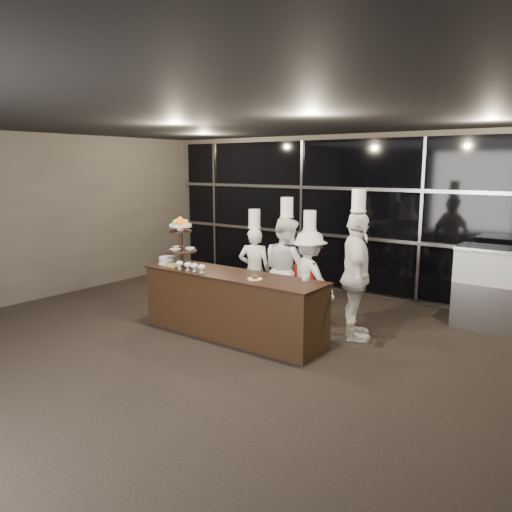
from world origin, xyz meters
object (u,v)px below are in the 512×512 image
Objects in this scene: buffet_counter at (232,305)px; chef_d at (356,275)px; chef_b at (286,269)px; chef_a at (254,268)px; display_case at (506,286)px; layer_cake at (168,260)px; display_stand at (181,238)px; chef_c at (309,277)px.

chef_d reaches higher than buffet_counter.
chef_a is at bearing 173.63° from chef_b.
chef_b reaches higher than display_case.
display_case is 0.66× the size of chef_d.
buffet_counter is 1.12m from chef_b.
chef_d is at bearing 19.79° from layer_cake.
chef_d reaches higher than layer_cake.
display_stand is 2.67m from chef_d.
chef_b is (0.24, 1.03, 0.37)m from buffet_counter.
chef_b is 1.23m from chef_d.
layer_cake is 0.15× the size of chef_b.
chef_b reaches higher than display_stand.
display_case is 2.32m from chef_d.
chef_d is (1.22, -0.10, 0.08)m from chef_b.
chef_a is at bearing 174.64° from chef_d.
chef_a is at bearing 111.41° from buffet_counter.
chef_d reaches higher than chef_b.
chef_a reaches higher than display_case.
chef_c reaches higher than display_case.
buffet_counter is 1.79m from chef_d.
buffet_counter is 1.22m from chef_a.
chef_c is at bearing 13.42° from chef_b.
display_stand is 2.48× the size of layer_cake.
chef_a is (-0.43, 1.11, 0.29)m from buffet_counter.
buffet_counter is at bearing -118.11° from chef_c.
display_stand is at bearing -140.29° from chef_b.
chef_d is at bearing -12.18° from chef_c.
chef_c reaches higher than buffet_counter.
display_stand reaches higher than buffet_counter.
chef_b is (1.24, 1.03, -0.50)m from display_stand.
chef_a reaches higher than buffet_counter.
chef_c is 0.91m from chef_d.
buffet_counter is 1.33m from display_stand.
display_stand is 0.38× the size of chef_b.
chef_c is (0.60, 1.11, 0.28)m from buffet_counter.
buffet_counter is 1.64× the size of chef_a.
display_stand is 0.45m from layer_cake.
buffet_counter is at bearing -68.59° from chef_a.
chef_a is at bearing 54.68° from layer_cake.
display_case is at bearing 28.82° from chef_b.
layer_cake is at bearing -160.21° from chef_d.
chef_c is at bearing -149.24° from display_case.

